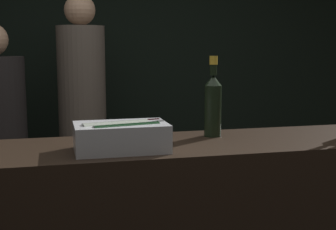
% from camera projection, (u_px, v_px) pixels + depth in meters
% --- Properties ---
extents(wall_back_chalkboard, '(6.40, 0.06, 2.80)m').
position_uv_depth(wall_back_chalkboard, '(111.00, 56.00, 3.89)').
color(wall_back_chalkboard, black).
rests_on(wall_back_chalkboard, ground_plane).
extents(ice_bin_with_bottles, '(0.37, 0.22, 0.12)m').
position_uv_depth(ice_bin_with_bottles, '(121.00, 135.00, 1.86)').
color(ice_bin_with_bottles, '#B7BABF').
rests_on(ice_bin_with_bottles, bar_counter).
extents(champagne_bottle, '(0.08, 0.08, 0.37)m').
position_uv_depth(champagne_bottle, '(213.00, 103.00, 2.15)').
color(champagne_bottle, black).
rests_on(champagne_bottle, bar_counter).
extents(person_in_hoodie, '(0.33, 0.33, 1.83)m').
position_uv_depth(person_in_hoodie, '(82.00, 111.00, 3.25)').
color(person_in_hoodie, black).
rests_on(person_in_hoodie, ground_plane).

